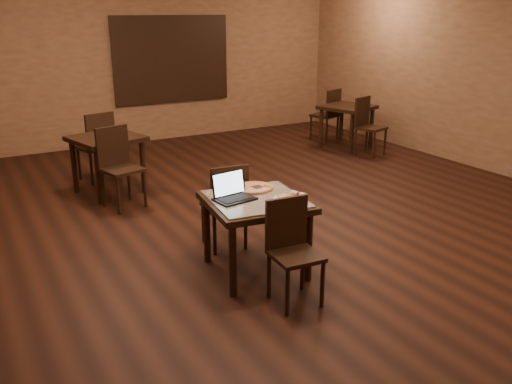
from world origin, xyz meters
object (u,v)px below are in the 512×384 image
other_table_b (107,146)px  other_table_a_chair_near (367,123)px  chair_main_near (291,244)px  tiled_table (256,208)px  other_table_b_chair_near (118,162)px  laptop (232,192)px  other_table_b_chair_far (98,143)px  pizza_pan (254,189)px  other_table_a_chair_far (329,112)px  other_table_a (347,113)px  chair_main_far (227,202)px

other_table_b → other_table_a_chair_near: bearing=-16.2°
other_table_a_chair_near → chair_main_near: bearing=-155.5°
tiled_table → other_table_b_chair_near: other_table_b_chair_near is taller
other_table_b_chair_near → laptop: bearing=-94.8°
other_table_b_chair_far → tiled_table: bearing=84.1°
chair_main_near → other_table_b_chair_near: size_ratio=0.89×
pizza_pan → other_table_a_chair_near: 4.74m
tiled_table → other_table_a_chair_near: (3.96, 3.01, -0.09)m
chair_main_near → laptop: size_ratio=2.34×
chair_main_near → laptop: laptop is taller
other_table_a_chair_far → other_table_a: bearing=69.3°
tiled_table → pizza_pan: bearing=70.5°
other_table_b → other_table_b_chair_far: size_ratio=1.00×
tiled_table → other_table_b_chair_far: other_table_b_chair_far is taller
other_table_a_chair_far → chair_main_far: bearing=23.6°
tiled_table → other_table_a_chair_near: other_table_a_chair_near is taller
other_table_a_chair_far → pizza_pan: bearing=27.4°
laptop → other_table_b_chair_near: other_table_b_chair_near is taller
chair_main_far → pizza_pan: bearing=113.5°
tiled_table → chair_main_far: chair_main_far is taller
other_table_a_chair_near → other_table_b_chair_near: (-4.58, -0.47, 0.02)m
other_table_b_chair_near → other_table_b_chair_far: 1.22m
chair_main_near → other_table_b_chair_near: 3.22m
chair_main_near → other_table_b: bearing=103.3°
pizza_pan → other_table_a: 5.13m
other_table_b_chair_far → chair_main_far: bearing=85.7°
tiled_table → other_table_a: 5.38m
other_table_b → laptop: bearing=-97.1°
chair_main_near → chair_main_far: bearing=94.9°
chair_main_near → pizza_pan: 0.90m
other_table_a_chair_near → other_table_a_chair_far: (0.06, 1.19, 0.00)m
chair_main_near → other_table_a: chair_main_near is taller
chair_main_far → pizza_pan: (0.13, -0.38, 0.23)m
chair_main_far → laptop: (-0.19, -0.51, 0.29)m
other_table_a_chair_near → other_table_b_chair_far: 4.59m
chair_main_far → other_table_a_chair_near: bearing=-144.1°
chair_main_near → other_table_b: size_ratio=0.88×
tiled_table → pizza_pan: (0.12, 0.24, 0.11)m
other_table_a_chair_far → other_table_b_chair_far: size_ratio=0.97×
tiled_table → laptop: (-0.20, 0.11, 0.17)m
laptop → pizza_pan: laptop is taller
laptop → other_table_a: laptop is taller
other_table_b_chair_far → other_table_a_chair_far: bearing=171.1°
other_table_a_chair_near → laptop: bearing=-163.2°
other_table_a_chair_near → other_table_b_chair_near: bearing=167.8°
tiled_table → chair_main_near: (0.01, -0.62, -0.14)m
other_table_a → other_table_a_chair_far: other_table_a_chair_far is taller
chair_main_near → other_table_a_chair_far: size_ratio=0.91×
other_table_a → other_table_b: (-4.58, -0.45, 0.02)m
chair_main_far → other_table_b: size_ratio=0.91×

